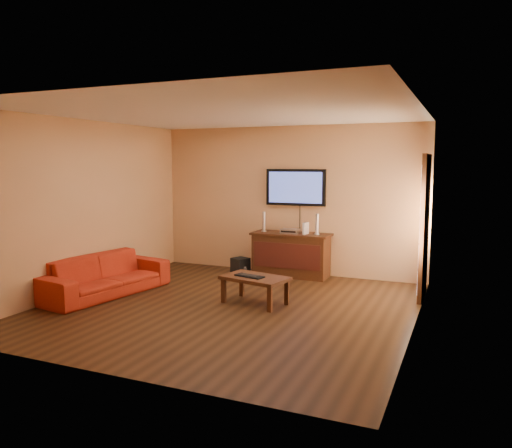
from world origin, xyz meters
The scene contains 14 objects.
ground_plane centered at (0.00, 0.00, 0.00)m, with size 5.00×5.00×0.00m, color black.
room_walls centered at (0.00, 0.62, 1.69)m, with size 5.00×5.00×5.00m.
french_door centered at (2.46, 1.70, 1.05)m, with size 0.07×1.02×2.22m.
media_console centered at (0.15, 2.22, 0.39)m, with size 1.42×0.54×0.78m.
television centered at (0.15, 2.45, 1.59)m, with size 1.12×0.08×0.66m.
coffee_table centered at (0.27, 0.31, 0.34)m, with size 1.03×0.75×0.40m.
sofa centered at (-2.07, -0.13, 0.41)m, with size 2.08×0.61×0.81m, color #AF2813.
speaker_left centered at (-0.37, 2.22, 0.95)m, with size 0.10×0.10×0.37m.
speaker_right centered at (0.63, 2.22, 0.95)m, with size 0.10×0.10×0.37m.
av_receiver centered at (0.14, 2.24, 0.82)m, with size 0.33×0.23×0.07m, color silver.
game_console centered at (0.43, 2.20, 0.89)m, with size 0.04×0.15×0.21m, color white.
subwoofer centered at (-0.82, 2.14, 0.14)m, with size 0.27×0.27×0.27m, color black.
bottle centered at (-0.57, 1.83, 0.09)m, with size 0.07×0.07×0.19m.
keyboard centered at (0.20, 0.27, 0.41)m, with size 0.47×0.27×0.03m.
Camera 1 is at (3.05, -6.16, 2.01)m, focal length 35.00 mm.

